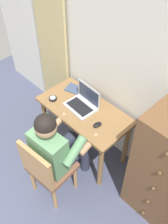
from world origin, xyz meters
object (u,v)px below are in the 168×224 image
(computer_mouse, at_px, (97,125))
(desk_clock, at_px, (53,99))
(laptop, at_px, (83,102))
(desk, at_px, (84,117))
(chair, at_px, (47,168))
(person_seated, at_px, (58,146))
(notebook_pad, at_px, (75,89))

(computer_mouse, bearing_deg, desk_clock, -163.13)
(laptop, height_order, computer_mouse, laptop)
(desk, bearing_deg, computer_mouse, -14.88)
(desk_clock, bearing_deg, desk, 22.26)
(chair, height_order, person_seated, person_seated)
(laptop, xyz_separation_m, desk_clock, (-0.31, -0.18, -0.04))
(chair, height_order, notebook_pad, chair)
(laptop, distance_m, computer_mouse, 0.33)
(chair, height_order, computer_mouse, chair)
(desk_clock, height_order, notebook_pad, desk_clock)
(chair, bearing_deg, person_seated, 94.78)
(laptop, bearing_deg, desk_clock, -150.58)
(person_seated, relative_size, desk_clock, 13.29)
(desk, xyz_separation_m, computer_mouse, (0.27, -0.07, 0.14))
(chair, bearing_deg, laptop, 106.40)
(notebook_pad, bearing_deg, desk, -43.24)
(person_seated, height_order, desk_clock, person_seated)
(desk, xyz_separation_m, notebook_pad, (-0.31, 0.15, 0.13))
(desk, bearing_deg, laptop, 147.25)
(person_seated, xyz_separation_m, laptop, (-0.20, 0.53, 0.11))
(desk, xyz_separation_m, chair, (0.16, -0.69, -0.12))
(person_seated, distance_m, desk_clock, 0.63)
(desk, distance_m, desk_clock, 0.41)
(desk, bearing_deg, desk_clock, -157.74)
(notebook_pad, bearing_deg, person_seated, -72.27)
(computer_mouse, bearing_deg, notebook_pad, 169.05)
(desk, bearing_deg, person_seated, -73.49)
(person_seated, relative_size, laptop, 3.38)
(laptop, xyz_separation_m, notebook_pad, (-0.27, 0.12, -0.05))
(person_seated, height_order, laptop, person_seated)
(desk, bearing_deg, notebook_pad, 154.35)
(desk_clock, bearing_deg, chair, -45.74)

